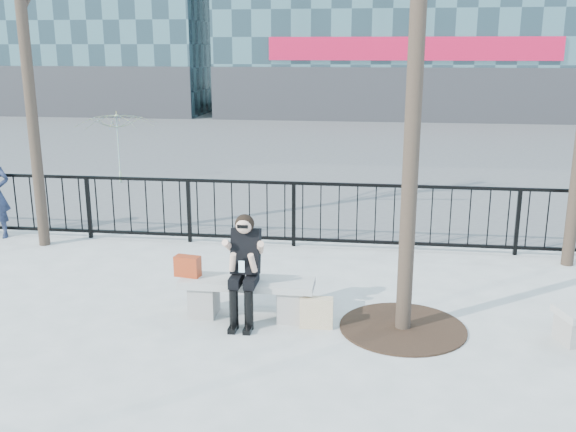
# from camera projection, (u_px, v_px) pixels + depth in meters

# --- Properties ---
(ground) EXTENTS (120.00, 120.00, 0.00)m
(ground) POSITION_uv_depth(u_px,v_px,m) (248.00, 316.00, 7.97)
(ground) COLOR gray
(ground) RESTS_ON ground
(street_surface) EXTENTS (60.00, 23.00, 0.01)m
(street_surface) POSITION_uv_depth(u_px,v_px,m) (331.00, 143.00, 22.35)
(street_surface) COLOR #474747
(street_surface) RESTS_ON ground
(railing) EXTENTS (14.00, 0.06, 1.10)m
(railing) POSITION_uv_depth(u_px,v_px,m) (282.00, 214.00, 10.71)
(railing) COLOR black
(railing) RESTS_ON ground
(tree_grate) EXTENTS (1.50, 1.50, 0.02)m
(tree_grate) POSITION_uv_depth(u_px,v_px,m) (403.00, 328.00, 7.63)
(tree_grate) COLOR black
(tree_grate) RESTS_ON ground
(bench_main) EXTENTS (1.65, 0.46, 0.49)m
(bench_main) POSITION_uv_depth(u_px,v_px,m) (247.00, 294.00, 7.90)
(bench_main) COLOR gray
(bench_main) RESTS_ON ground
(seated_woman) EXTENTS (0.50, 0.64, 1.34)m
(seated_woman) POSITION_uv_depth(u_px,v_px,m) (244.00, 270.00, 7.65)
(seated_woman) COLOR black
(seated_woman) RESTS_ON ground
(handbag) EXTENTS (0.34, 0.20, 0.26)m
(handbag) POSITION_uv_depth(u_px,v_px,m) (188.00, 266.00, 7.93)
(handbag) COLOR #9A2F12
(handbag) RESTS_ON bench_main
(shopping_bag) EXTENTS (0.40, 0.16, 0.37)m
(shopping_bag) POSITION_uv_depth(u_px,v_px,m) (317.00, 313.00, 7.63)
(shopping_bag) COLOR beige
(shopping_bag) RESTS_ON ground
(vendor_umbrella) EXTENTS (2.44, 2.47, 1.77)m
(vendor_umbrella) POSITION_uv_depth(u_px,v_px,m) (118.00, 148.00, 15.59)
(vendor_umbrella) COLOR yellow
(vendor_umbrella) RESTS_ON ground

